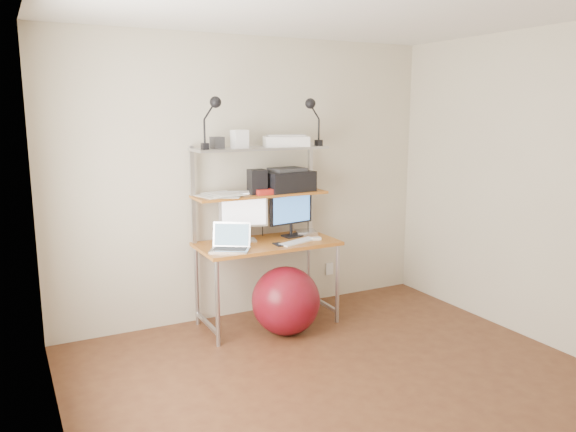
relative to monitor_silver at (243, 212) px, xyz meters
name	(u,v)px	position (x,y,z in m)	size (l,w,h in m)	color
room	(365,210)	(0.16, -1.58, 0.26)	(3.60, 3.60, 3.60)	brown
computer_desk	(264,216)	(0.16, -0.08, -0.04)	(1.20, 0.60, 1.57)	#BB6E24
wall_outlet	(330,269)	(1.01, 0.20, -0.69)	(0.08, 0.01, 0.12)	white
monitor_silver	(243,212)	(0.00, 0.00, 0.00)	(0.42, 0.19, 0.47)	silver
monitor_black	(291,212)	(0.45, -0.04, -0.03)	(0.45, 0.15, 0.45)	black
laptop	(231,244)	(-0.21, -0.24, -0.21)	(0.39, 0.37, 0.27)	#BDBCC1
keyboard	(298,242)	(0.39, -0.27, -0.25)	(0.39, 0.11, 0.01)	white
mouse	(316,239)	(0.58, -0.26, -0.24)	(0.08, 0.05, 0.02)	white
mac_mini	(306,232)	(0.61, -0.03, -0.23)	(0.18, 0.18, 0.03)	#BDBCC1
phone	(279,244)	(0.20, -0.29, -0.25)	(0.07, 0.12, 0.01)	black
printer	(287,180)	(0.42, -0.01, 0.26)	(0.47, 0.34, 0.21)	black
nas_cube	(257,182)	(0.12, -0.04, 0.26)	(0.14, 0.14, 0.21)	black
red_box	(265,192)	(0.16, -0.10, 0.18)	(0.17, 0.11, 0.05)	#B0231C
scanner	(286,141)	(0.40, -0.02, 0.61)	(0.44, 0.35, 0.10)	white
box_white	(240,139)	(-0.03, -0.01, 0.63)	(0.13, 0.11, 0.15)	white
box_grey	(217,143)	(-0.22, 0.01, 0.61)	(0.09, 0.09, 0.09)	#303033
clip_lamp_left	(213,111)	(-0.29, -0.10, 0.86)	(0.17, 0.09, 0.42)	black
clip_lamp_right	(312,111)	(0.62, -0.09, 0.86)	(0.16, 0.09, 0.41)	black
exercise_ball	(286,301)	(0.20, -0.42, -0.70)	(0.58, 0.58, 0.58)	maroon
paper_stack	(222,195)	(-0.20, -0.02, 0.17)	(0.42, 0.41, 0.02)	white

